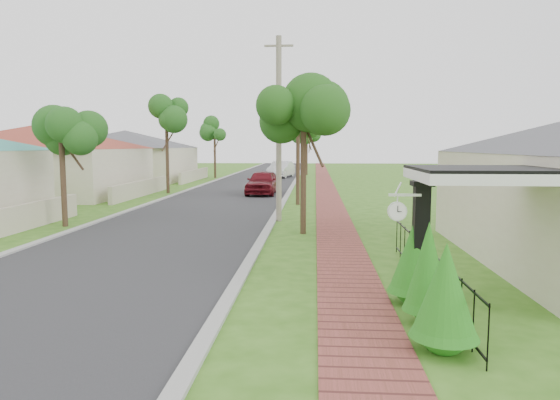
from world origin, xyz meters
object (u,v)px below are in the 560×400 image
(porch_post, at_px, (420,250))
(parked_car_red, at_px, (263,182))
(utility_pole, at_px, (279,129))
(parked_car_white, at_px, (281,169))
(near_tree, at_px, (304,114))
(station_clock, at_px, (398,210))

(porch_post, xyz_separation_m, parked_car_red, (-5.55, 22.55, -0.33))
(utility_pole, bearing_deg, parked_car_white, 93.72)
(porch_post, bearing_deg, utility_pole, 108.36)
(porch_post, xyz_separation_m, parked_car_white, (-5.53, 39.90, -0.30))
(porch_post, height_order, near_tree, near_tree)
(porch_post, distance_m, parked_car_red, 23.22)
(porch_post, height_order, parked_car_white, porch_post)
(near_tree, distance_m, station_clock, 8.73)
(porch_post, relative_size, utility_pole, 0.33)
(station_clock, bearing_deg, parked_car_red, 102.58)
(parked_car_red, distance_m, utility_pole, 12.11)
(parked_car_red, height_order, near_tree, near_tree)
(parked_car_white, relative_size, station_clock, 7.72)
(porch_post, distance_m, parked_car_white, 40.28)
(near_tree, relative_size, station_clock, 8.44)
(utility_pole, bearing_deg, station_clock, -74.16)
(parked_car_red, distance_m, near_tree, 15.27)
(parked_car_red, distance_m, parked_car_white, 17.36)
(porch_post, relative_size, station_clock, 3.91)
(utility_pole, distance_m, station_clock, 11.75)
(parked_car_red, xyz_separation_m, parked_car_white, (0.02, 17.36, 0.03))
(near_tree, bearing_deg, parked_car_white, 95.35)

